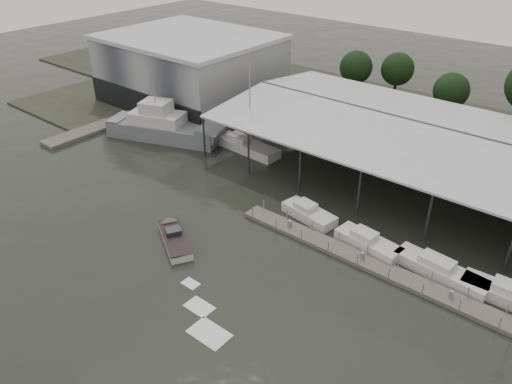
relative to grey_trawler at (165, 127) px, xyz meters
The scene contains 13 objects.
ground 26.44m from the grey_trawler, 40.40° to the right, with size 200.00×200.00×0.00m, color black.
land_strip_far 32.03m from the grey_trawler, 51.08° to the left, with size 140.00×30.00×0.30m.
land_strip_west 23.76m from the grey_trawler, 147.06° to the left, with size 20.00×40.00×0.30m.
storage_warehouse 15.52m from the grey_trawler, 121.61° to the left, with size 24.50×20.50×10.50m.
covered_boat_shed 38.93m from the grey_trawler, 16.36° to the left, with size 58.24×24.00×6.96m.
trawler_dock 10.46m from the grey_trawler, 162.57° to the right, with size 3.00×18.00×0.50m.
floating_dock 35.84m from the grey_trawler, 11.45° to the right, with size 28.00×2.00×1.40m.
grey_trawler is the anchor object (origin of this frame).
white_sailboat 11.83m from the grey_trawler, 19.76° to the left, with size 9.32×3.02×11.70m.
speedboat_underway 24.14m from the grey_trawler, 39.84° to the right, with size 16.39×10.36×2.00m.
moored_cruiser_0 26.70m from the grey_trawler, ahead, with size 6.15×3.13×1.70m.
moored_cruiser_1 33.80m from the grey_trawler, ahead, with size 6.55×2.92×1.70m.
moored_cruiser_2 40.48m from the grey_trawler, ahead, with size 8.38×2.95×1.70m.
Camera 1 is at (29.24, -23.42, 27.86)m, focal length 35.00 mm.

